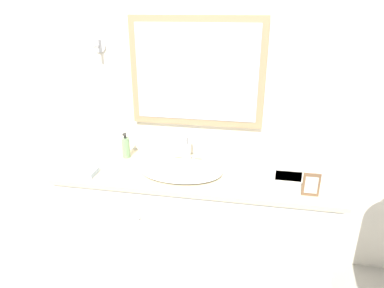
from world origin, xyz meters
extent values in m
cube|color=silver|center=(0.00, 0.64, 1.27)|extent=(8.00, 0.06, 2.55)
cube|color=#997A56|center=(-0.05, 0.60, 1.46)|extent=(0.93, 0.04, 0.74)
cube|color=#9EA8B2|center=(-0.05, 0.58, 1.46)|extent=(0.84, 0.01, 0.65)
cylinder|color=silver|center=(-0.75, 0.60, 1.63)|extent=(0.09, 0.01, 0.09)
cylinder|color=silver|center=(-0.75, 0.55, 1.63)|extent=(0.02, 0.10, 0.02)
cylinder|color=white|center=(-0.75, 0.50, 1.70)|extent=(0.02, 0.02, 0.14)
cube|color=silver|center=(0.00, 0.32, 0.41)|extent=(1.79, 0.56, 0.82)
cube|color=#C6B793|center=(0.00, 0.32, 0.83)|extent=(1.84, 0.59, 0.03)
sphere|color=silver|center=(-0.32, 0.03, 0.64)|extent=(0.02, 0.02, 0.02)
sphere|color=silver|center=(0.32, 0.03, 0.64)|extent=(0.02, 0.02, 0.02)
ellipsoid|color=white|center=(-0.10, 0.29, 0.87)|extent=(0.55, 0.38, 0.03)
cylinder|color=silver|center=(-0.10, 0.50, 0.86)|extent=(0.06, 0.06, 0.03)
cylinder|color=silver|center=(-0.10, 0.50, 0.96)|extent=(0.02, 0.02, 0.16)
cylinder|color=silver|center=(-0.10, 0.46, 1.04)|extent=(0.02, 0.07, 0.02)
cylinder|color=white|center=(-0.17, 0.50, 0.88)|extent=(0.05, 0.02, 0.02)
cylinder|color=white|center=(-0.02, 0.50, 0.88)|extent=(0.05, 0.02, 0.02)
cylinder|color=#709966|center=(-0.55, 0.46, 0.92)|extent=(0.06, 0.06, 0.15)
cylinder|color=black|center=(-0.55, 0.46, 1.02)|extent=(0.02, 0.02, 0.04)
cube|color=black|center=(-0.55, 0.45, 1.03)|extent=(0.02, 0.03, 0.01)
cube|color=white|center=(0.60, 0.32, 0.90)|extent=(0.22, 0.12, 0.10)
cube|color=black|center=(0.60, 0.27, 0.90)|extent=(0.16, 0.01, 0.07)
cube|color=brown|center=(0.71, 0.13, 0.92)|extent=(0.10, 0.01, 0.15)
cube|color=beige|center=(0.71, 0.13, 0.92)|extent=(0.07, 0.00, 0.10)
cube|color=#A8B7C6|center=(-0.72, 0.15, 0.87)|extent=(0.15, 0.13, 0.03)
cube|color=#ADADB2|center=(0.80, 0.41, 0.85)|extent=(0.14, 0.12, 0.01)
camera|label=1|loc=(0.35, -1.72, 1.89)|focal=32.00mm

